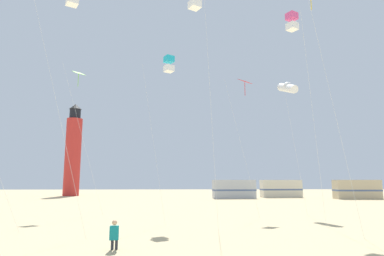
{
  "coord_description": "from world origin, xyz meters",
  "views": [
    {
      "loc": [
        0.49,
        -6.28,
        2.64
      ],
      "look_at": [
        1.28,
        12.66,
        5.65
      ],
      "focal_mm": 31.24,
      "sensor_mm": 36.0,
      "label": 1
    }
  ],
  "objects": [
    {
      "name": "rv_van_tan",
      "position": [
        27.01,
        42.95,
        1.39
      ],
      "size": [
        6.58,
        2.76,
        2.8
      ],
      "rotation": [
        0.0,
        0.0,
        -0.07
      ],
      "color": "#C6B28C",
      "rests_on": "ground"
    },
    {
      "name": "kite_tube_white",
      "position": [
        9.76,
        20.86,
        10.49
      ],
      "size": [
        1.53,
        2.58,
        11.19
      ],
      "color": "silver",
      "rests_on": "ground"
    },
    {
      "name": "kite_diamond_scarlet",
      "position": [
        5.83,
        19.73,
        10.19
      ],
      "size": [
        2.36,
        2.36,
        10.88
      ],
      "color": "silver",
      "rests_on": "ground"
    },
    {
      "name": "rv_van_cream",
      "position": [
        17.27,
        48.35,
        1.39
      ],
      "size": [
        6.55,
        2.65,
        2.8
      ],
      "rotation": [
        0.0,
        0.0,
        0.05
      ],
      "color": "beige",
      "rests_on": "ground"
    },
    {
      "name": "rv_van_silver",
      "position": [
        9.06,
        45.36,
        1.39
      ],
      "size": [
        6.55,
        2.66,
        2.8
      ],
      "rotation": [
        0.0,
        0.0,
        0.05
      ],
      "color": "#B7BABF",
      "rests_on": "ground"
    },
    {
      "name": "kite_box_cyan",
      "position": [
        -0.21,
        16.4,
        10.81
      ],
      "size": [
        2.3,
        2.3,
        11.41
      ],
      "color": "silver",
      "rests_on": "ground"
    },
    {
      "name": "lighthouse_distant",
      "position": [
        -18.68,
        55.28,
        7.84
      ],
      "size": [
        2.8,
        2.8,
        16.8
      ],
      "color": "red",
      "rests_on": "ground"
    },
    {
      "name": "kite_box_rainbow",
      "position": [
        7.75,
        13.53,
        12.73
      ],
      "size": [
        1.86,
        1.86,
        13.34
      ],
      "color": "silver",
      "rests_on": "ground"
    },
    {
      "name": "kite_diamond_lime",
      "position": [
        -8.03,
        21.58,
        11.24
      ],
      "size": [
        3.28,
        3.28,
        12.03
      ],
      "color": "silver",
      "rests_on": "ground"
    },
    {
      "name": "kite_box_blue",
      "position": [
        1.4,
        11.6,
        13.01
      ],
      "size": [
        1.69,
        1.71,
        13.62
      ],
      "color": "silver",
      "rests_on": "ground"
    },
    {
      "name": "kite_diamond_gold",
      "position": [
        7.68,
        10.16,
        12.32
      ],
      "size": [
        2.4,
        2.03,
        13.2
      ],
      "color": "silver",
      "rests_on": "ground"
    },
    {
      "name": "kite_flyer_standing",
      "position": [
        -1.95,
        7.15,
        0.61
      ],
      "size": [
        0.37,
        0.53,
        1.16
      ],
      "rotation": [
        0.0,
        0.0,
        3.26
      ],
      "color": "#147F84",
      "rests_on": "ground"
    }
  ]
}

